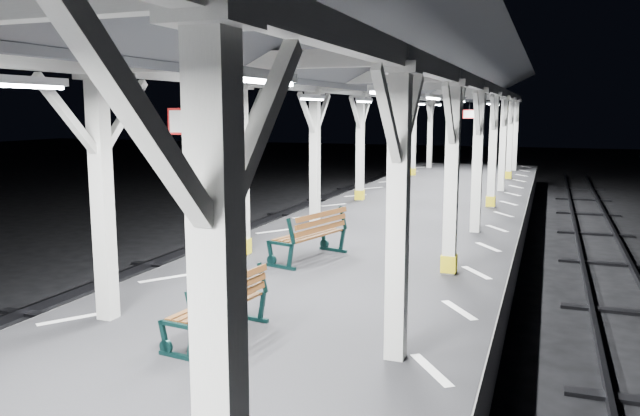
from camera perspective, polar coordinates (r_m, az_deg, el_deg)
The scene contains 8 objects.
ground at distance 10.12m, azimuth -1.88°, elevation -13.21°, with size 120.00×120.00×0.00m, color black.
platform at distance 9.94m, azimuth -1.89°, elevation -10.54°, with size 6.00×50.00×1.00m, color black.
hazard_stripes_left at distance 10.91m, azimuth -14.00°, elevation -6.26°, with size 1.00×48.00×0.01m, color silver.
hazard_stripes_right at distance 9.18m, azimuth 12.59°, elevation -9.09°, with size 1.00×48.00×0.01m, color silver.
track_left at distance 12.73m, azimuth -23.50°, elevation -8.89°, with size 2.20×60.00×0.16m.
canopy at distance 9.38m, azimuth -2.06°, elevation 13.48°, with size 5.40×49.00×4.65m.
bench_near at distance 7.86m, azimuth -8.89°, elevation -8.72°, with size 0.75×1.59×0.83m.
bench_mid at distance 11.75m, azimuth -0.66°, elevation -2.38°, with size 1.06×1.86×0.95m.
Camera 1 is at (3.53, -8.68, 3.81)m, focal length 35.00 mm.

